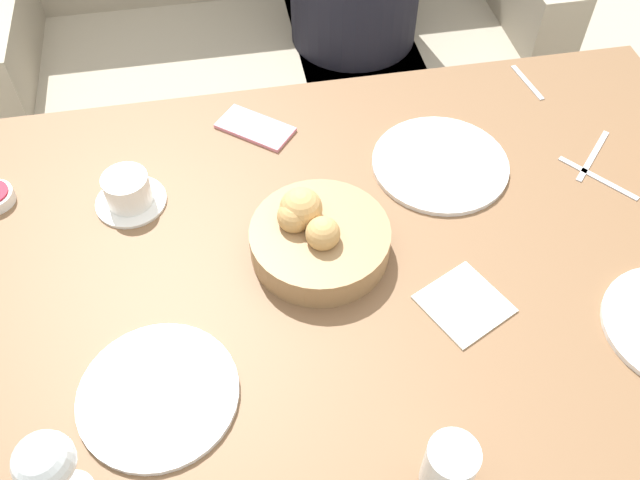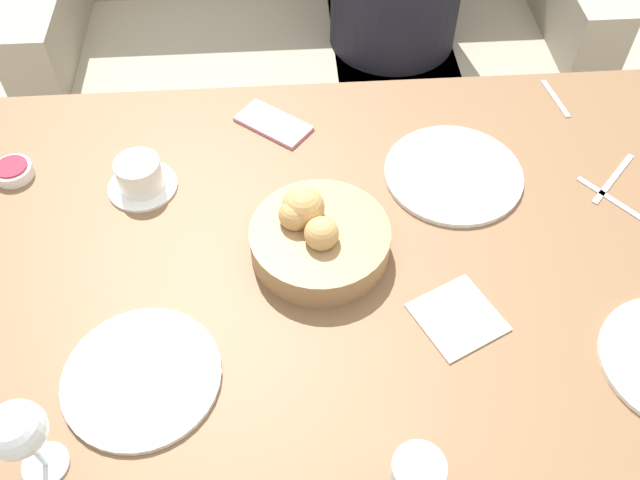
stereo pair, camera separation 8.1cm
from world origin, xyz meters
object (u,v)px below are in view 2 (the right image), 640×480
Objects in this scene: couch at (312,48)px; water_tumbler at (416,479)px; coffee_cup at (140,177)px; spoon_coffee at (555,98)px; plate_far_center at (453,174)px; jam_bowl_berry at (13,171)px; knife_silver at (615,202)px; plate_near_left at (142,377)px; bread_basket at (317,236)px; wine_glass at (18,432)px; napkin at (458,317)px; cell_phone at (273,124)px; fork_silver at (613,178)px; seated_person at (393,19)px.

couch is 1.58m from water_tumbler.
coffee_cup is at bearing -111.47° from couch.
couch is 13.31× the size of spoon_coffee.
jam_bowl_berry reaches higher than plate_far_center.
spoon_coffee is (0.84, 0.20, -0.03)m from coffee_cup.
spoon_coffee is (-0.03, 0.29, 0.00)m from knife_silver.
coffee_cup is 1.76× the size of jam_bowl_berry.
couch is 0.95m from spoon_coffee.
spoon_coffee is at bearing 61.57° from water_tumbler.
water_tumbler reaches higher than knife_silver.
knife_silver is at bearing -6.42° from coffee_cup.
plate_near_left is 0.67m from plate_far_center.
bread_basket is 0.64m from spoon_coffee.
bread_basket reaches higher than coffee_cup.
wine_glass is at bearing -107.23° from couch.
couch is at bearing 72.77° from wine_glass.
napkin is 1.00× the size of cell_phone.
napkin is (-0.34, -0.23, 0.00)m from knife_silver.
spoon_coffee is at bearing -57.69° from couch.
coffee_cup is (-0.37, -0.94, 0.40)m from couch.
plate_near_left is 1.85× the size of coffee_cup.
wine_glass reaches higher than bread_basket.
napkin is (0.16, -1.26, 0.38)m from couch.
jam_bowl_berry is at bearing 135.88° from water_tumbler.
couch reaches higher than napkin.
plate_near_left is at bearing -110.85° from cell_phone.
bread_basket is 0.53m from wine_glass.
plate_far_center is at bearing -1.03° from coffee_cup.
plate_far_center is at bearing -26.45° from cell_phone.
wine_glass is 0.65m from napkin.
bread_basket is 1.90× the size of fork_silver.
wine_glass is 0.76m from cell_phone.
bread_basket reaches higher than knife_silver.
wine_glass is 0.53m from coffee_cup.
cell_phone is at bearing 120.39° from napkin.
fork_silver is 0.92× the size of knife_silver.
plate_near_left is at bearing -84.78° from coffee_cup.
wine_glass is 1.25× the size of fork_silver.
napkin is at bearing -31.50° from coffee_cup.
spoon_coffee is at bearing -67.40° from seated_person.
jam_bowl_berry is (-0.16, 0.57, -0.10)m from wine_glass.
wine_glass is at bearing -134.01° from plate_near_left.
plate_near_left is 1.52× the size of wine_glass.
seated_person is at bearing 61.27° from cell_phone.
bread_basket is at bearing 41.41° from wine_glass.
spoon_coffee is 0.59m from cell_phone.
knife_silver is (-0.02, -0.06, 0.00)m from fork_silver.
bread_basket is (-0.28, -0.96, 0.22)m from seated_person.
cell_phone is at bearing 64.00° from wine_glass.
coffee_cup reaches higher than jam_bowl_berry.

